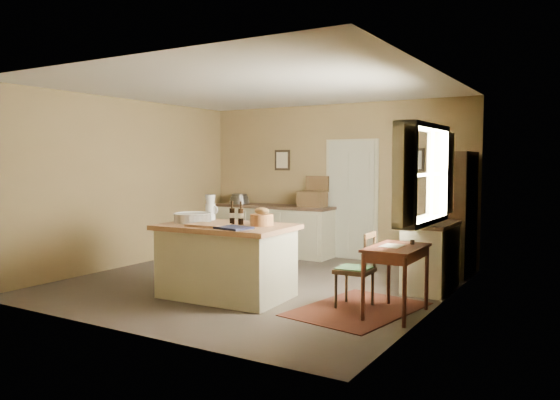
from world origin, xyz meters
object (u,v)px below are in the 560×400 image
(sideboard, at_px, (275,228))
(right_cabinet, at_px, (431,256))
(shelving_unit, at_px, (463,214))
(desk_chair, at_px, (355,270))
(writing_desk, at_px, (396,255))
(work_island, at_px, (226,259))

(sideboard, xyz_separation_m, right_cabinet, (3.24, -1.37, -0.02))
(sideboard, bearing_deg, shelving_unit, -3.38)
(sideboard, height_order, right_cabinet, sideboard)
(right_cabinet, bearing_deg, sideboard, 157.12)
(desk_chair, bearing_deg, writing_desk, -10.15)
(right_cabinet, height_order, shelving_unit, shelving_unit)
(writing_desk, distance_m, shelving_unit, 2.56)
(writing_desk, xyz_separation_m, shelving_unit, (0.15, 2.54, 0.25))
(work_island, distance_m, shelving_unit, 3.64)
(work_island, bearing_deg, right_cabinet, 35.99)
(writing_desk, xyz_separation_m, right_cabinet, (-0.00, 1.37, -0.21))
(right_cabinet, bearing_deg, writing_desk, -89.99)
(desk_chair, height_order, right_cabinet, right_cabinet)
(sideboard, xyz_separation_m, shelving_unit, (3.39, -0.20, 0.44))
(shelving_unit, bearing_deg, work_island, -128.37)
(writing_desk, distance_m, desk_chair, 0.58)
(work_island, bearing_deg, shelving_unit, 49.12)
(work_island, height_order, right_cabinet, work_island)
(writing_desk, bearing_deg, shelving_unit, 86.65)
(work_island, bearing_deg, sideboard, 108.18)
(writing_desk, bearing_deg, sideboard, 139.80)
(desk_chair, distance_m, right_cabinet, 1.40)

